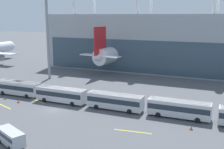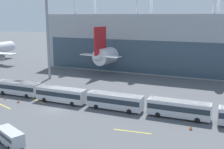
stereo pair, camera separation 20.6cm
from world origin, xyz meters
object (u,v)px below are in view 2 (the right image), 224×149
(shuttle_bus_2, at_px, (115,101))
(traffic_cone_1, at_px, (191,128))
(traffic_cone_2, at_px, (18,101))
(shuttle_bus_3, at_px, (179,108))
(floodlight_mast, at_px, (47,25))
(traffic_cone_0, at_px, (5,98))
(shuttle_bus_0, at_px, (18,87))
(shuttle_bus_1, at_px, (61,94))
(airliner_at_gate_far, at_px, (122,53))
(service_van_crossing, at_px, (10,136))

(shuttle_bus_2, bearing_deg, traffic_cone_1, -15.61)
(traffic_cone_1, xyz_separation_m, traffic_cone_2, (-36.94, 0.16, -0.08))
(shuttle_bus_3, distance_m, floodlight_mast, 48.00)
(shuttle_bus_3, height_order, traffic_cone_1, shuttle_bus_3)
(traffic_cone_0, bearing_deg, traffic_cone_2, -10.14)
(floodlight_mast, xyz_separation_m, traffic_cone_1, (45.09, -23.06, -15.74))
(floodlight_mast, distance_m, traffic_cone_0, 27.40)
(shuttle_bus_0, relative_size, traffic_cone_2, 17.63)
(shuttle_bus_1, relative_size, traffic_cone_1, 14.15)
(shuttle_bus_2, xyz_separation_m, traffic_cone_1, (15.70, -4.43, -1.52))
(shuttle_bus_1, bearing_deg, airliner_at_gate_far, 93.15)
(traffic_cone_0, bearing_deg, shuttle_bus_2, 7.62)
(airliner_at_gate_far, height_order, shuttle_bus_3, airliner_at_gate_far)
(shuttle_bus_0, distance_m, shuttle_bus_3, 38.08)
(shuttle_bus_0, bearing_deg, airliner_at_gate_far, 75.56)
(airliner_at_gate_far, xyz_separation_m, service_van_crossing, (7.20, -62.99, -4.43))
(shuttle_bus_2, xyz_separation_m, traffic_cone_0, (-25.81, -3.45, -1.60))
(floodlight_mast, xyz_separation_m, traffic_cone_2, (8.15, -22.89, -15.82))
(shuttle_bus_2, height_order, service_van_crossing, shuttle_bus_2)
(shuttle_bus_3, distance_m, traffic_cone_0, 38.73)
(airliner_at_gate_far, distance_m, floodlight_mast, 29.46)
(airliner_at_gate_far, height_order, shuttle_bus_2, airliner_at_gate_far)
(shuttle_bus_2, distance_m, traffic_cone_1, 16.39)
(airliner_at_gate_far, relative_size, shuttle_bus_2, 3.15)
(shuttle_bus_1, xyz_separation_m, service_van_crossing, (4.78, -20.50, -0.56))
(floodlight_mast, bearing_deg, shuttle_bus_3, -23.36)
(shuttle_bus_3, relative_size, service_van_crossing, 1.93)
(shuttle_bus_0, distance_m, traffic_cone_2, 6.52)
(shuttle_bus_2, distance_m, traffic_cone_0, 26.09)
(shuttle_bus_0, height_order, traffic_cone_1, shuttle_bus_0)
(shuttle_bus_1, distance_m, service_van_crossing, 21.06)
(shuttle_bus_1, relative_size, shuttle_bus_2, 1.00)
(shuttle_bus_2, height_order, traffic_cone_1, shuttle_bus_2)
(shuttle_bus_0, bearing_deg, service_van_crossing, -51.21)
(service_van_crossing, relative_size, traffic_cone_1, 7.32)
(airliner_at_gate_far, xyz_separation_m, shuttle_bus_0, (-10.27, -41.73, -3.88))
(airliner_at_gate_far, height_order, service_van_crossing, airliner_at_gate_far)
(service_van_crossing, height_order, traffic_cone_1, service_van_crossing)
(shuttle_bus_1, distance_m, shuttle_bus_3, 25.40)
(traffic_cone_1, height_order, traffic_cone_2, traffic_cone_1)
(shuttle_bus_2, bearing_deg, floodlight_mast, 147.80)
(service_van_crossing, bearing_deg, floodlight_mast, -38.36)
(shuttle_bus_1, relative_size, service_van_crossing, 1.93)
(traffic_cone_1, bearing_deg, service_van_crossing, -145.33)
(shuttle_bus_3, bearing_deg, shuttle_bus_1, -178.77)
(traffic_cone_1, bearing_deg, traffic_cone_0, 178.65)
(shuttle_bus_1, bearing_deg, shuttle_bus_0, 176.45)
(shuttle_bus_1, height_order, floodlight_mast, floodlight_mast)
(shuttle_bus_1, xyz_separation_m, traffic_cone_1, (28.40, -4.16, -1.52))
(airliner_at_gate_far, xyz_separation_m, shuttle_bus_3, (27.81, -41.78, -3.88))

